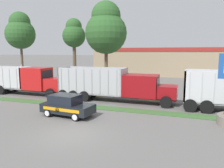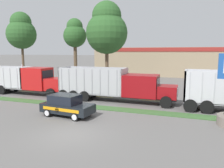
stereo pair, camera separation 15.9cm
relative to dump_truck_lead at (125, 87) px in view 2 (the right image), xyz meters
name	(u,v)px [view 2 (the right image)]	position (x,y,z in m)	size (l,w,h in m)	color
ground_plane	(71,135)	(-0.68, -9.94, -1.59)	(600.00, 600.00, 0.00)	slate
grass_verge	(108,108)	(-0.68, -3.20, -1.56)	(120.00, 1.35, 0.06)	#3D6633
centre_line_2	(27,91)	(-13.92, 1.48, -1.58)	(2.40, 0.14, 0.01)	yellow
centre_line_3	(62,94)	(-8.52, 1.48, -1.58)	(2.40, 0.14, 0.01)	yellow
centre_line_4	(103,97)	(-3.12, 1.48, -1.58)	(2.40, 0.14, 0.01)	yellow
centre_line_5	(149,100)	(2.28, 1.48, -1.58)	(2.40, 0.14, 0.01)	yellow
centre_line_6	(204,104)	(7.68, 1.48, -1.58)	(2.40, 0.14, 0.01)	yellow
dump_truck_lead	(125,87)	(0.00, 0.00, 0.00)	(12.48, 2.81, 3.49)	black
dump_truck_mid	(31,81)	(-11.97, -0.02, 0.08)	(11.41, 2.66, 3.70)	black
rally_car	(67,105)	(-3.08, -6.41, -0.70)	(4.38, 2.30, 1.78)	black
store_building_backdrop	(160,61)	(-0.48, 29.85, 1.45)	(27.50, 12.10, 6.07)	#9E896B
tree_behind_left	(21,31)	(-19.60, 7.43, 6.82)	(4.69, 4.69, 11.48)	brown
tree_behind_centre	(75,34)	(-13.17, 13.28, 6.64)	(4.03, 4.03, 10.98)	brown
tree_behind_right	(107,29)	(-5.78, 9.71, 6.95)	(6.21, 6.21, 12.59)	brown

